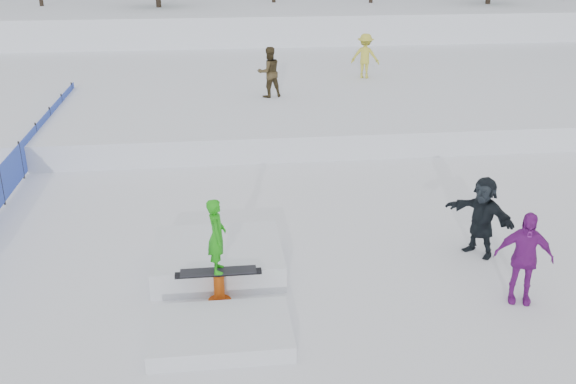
{
  "coord_description": "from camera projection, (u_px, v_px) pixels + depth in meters",
  "views": [
    {
      "loc": [
        -1.07,
        -11.17,
        6.48
      ],
      "look_at": [
        0.5,
        2.0,
        1.1
      ],
      "focal_mm": 40.0,
      "sensor_mm": 36.0,
      "label": 1
    }
  ],
  "objects": [
    {
      "name": "spectator_purple",
      "position": [
        524.0,
        257.0,
        11.84
      ],
      "size": [
        1.15,
        0.76,
        1.82
      ],
      "primitive_type": "imported",
      "rotation": [
        0.0,
        0.0,
        -0.32
      ],
      "color": "#7F1C89",
      "rests_on": "ground"
    },
    {
      "name": "spectator_dark",
      "position": [
        482.0,
        216.0,
        13.62
      ],
      "size": [
        1.37,
        1.64,
        1.76
      ],
      "primitive_type": "imported",
      "rotation": [
        0.0,
        0.0,
        -0.96
      ],
      "color": "black",
      "rests_on": "ground"
    },
    {
      "name": "walker_olive",
      "position": [
        269.0,
        72.0,
        23.54
      ],
      "size": [
        1.06,
        0.93,
        1.84
      ],
      "primitive_type": "imported",
      "rotation": [
        0.0,
        0.0,
        3.44
      ],
      "color": "#3E311B",
      "rests_on": "snow_midrise"
    },
    {
      "name": "snow_berm",
      "position": [
        227.0,
        24.0,
        39.99
      ],
      "size": [
        60.0,
        14.0,
        2.4
      ],
      "primitive_type": "cube",
      "color": "white",
      "rests_on": "ground"
    },
    {
      "name": "snow_midrise",
      "position": [
        238.0,
        86.0,
        27.41
      ],
      "size": [
        50.0,
        18.0,
        0.8
      ],
      "primitive_type": "cube",
      "color": "white",
      "rests_on": "ground"
    },
    {
      "name": "safety_fence",
      "position": [
        21.0,
        160.0,
        17.99
      ],
      "size": [
        0.05,
        16.0,
        1.1
      ],
      "color": "blue",
      "rests_on": "ground"
    },
    {
      "name": "jib_rail_feature",
      "position": [
        219.0,
        273.0,
        12.51
      ],
      "size": [
        2.6,
        4.4,
        2.11
      ],
      "color": "white",
      "rests_on": "ground"
    },
    {
      "name": "ground",
      "position": [
        275.0,
        281.0,
        12.84
      ],
      "size": [
        120.0,
        120.0,
        0.0
      ],
      "primitive_type": "plane",
      "color": "white"
    },
    {
      "name": "walker_ygreen",
      "position": [
        365.0,
        56.0,
        26.65
      ],
      "size": [
        1.35,
        1.09,
        1.83
      ],
      "primitive_type": "imported",
      "rotation": [
        0.0,
        0.0,
        2.74
      ],
      "color": "gold",
      "rests_on": "snow_midrise"
    }
  ]
}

